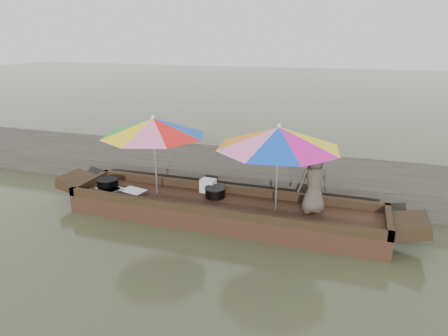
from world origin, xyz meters
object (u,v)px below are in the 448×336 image
(cooking_pot, at_px, (108,184))
(tray_crayfish, at_px, (110,190))
(vendor, at_px, (314,182))
(tray_scallop, at_px, (133,192))
(supply_bag, at_px, (208,186))
(charcoal_grill, at_px, (215,193))
(umbrella_stern, at_px, (277,169))
(boat_hull, at_px, (222,212))
(umbrella_bow, at_px, (155,156))

(cooking_pot, xyz_separation_m, tray_crayfish, (0.12, -0.13, -0.06))
(cooking_pot, height_order, vendor, vendor)
(tray_scallop, distance_m, supply_bag, 1.47)
(tray_crayfish, bearing_deg, tray_scallop, 14.06)
(charcoal_grill, bearing_deg, tray_crayfish, -167.88)
(vendor, distance_m, umbrella_stern, 0.67)
(boat_hull, xyz_separation_m, supply_bag, (-0.45, 0.45, 0.30))
(boat_hull, height_order, umbrella_stern, umbrella_stern)
(vendor, height_order, umbrella_bow, umbrella_bow)
(cooking_pot, bearing_deg, supply_bag, 15.00)
(boat_hull, height_order, cooking_pot, cooking_pot)
(tray_scallop, xyz_separation_m, umbrella_bow, (0.47, 0.09, 0.74))
(charcoal_grill, bearing_deg, cooking_pot, -171.99)
(tray_scallop, relative_size, charcoal_grill, 1.25)
(cooking_pot, xyz_separation_m, charcoal_grill, (2.17, 0.31, -0.02))
(cooking_pot, relative_size, umbrella_stern, 0.19)
(cooking_pot, relative_size, umbrella_bow, 0.21)
(boat_hull, distance_m, charcoal_grill, 0.42)
(supply_bag, bearing_deg, umbrella_stern, -17.34)
(charcoal_grill, bearing_deg, umbrella_stern, -10.85)
(tray_scallop, relative_size, umbrella_stern, 0.22)
(tray_crayfish, distance_m, tray_scallop, 0.48)
(tray_crayfish, xyz_separation_m, tray_scallop, (0.46, 0.12, -0.01))
(supply_bag, distance_m, umbrella_stern, 1.64)
(charcoal_grill, bearing_deg, umbrella_bow, -168.13)
(charcoal_grill, bearing_deg, tray_scallop, -168.46)
(cooking_pot, height_order, umbrella_bow, umbrella_bow)
(cooking_pot, distance_m, tray_scallop, 0.59)
(tray_scallop, bearing_deg, vendor, 3.93)
(tray_scallop, xyz_separation_m, umbrella_stern, (2.80, 0.09, 0.74))
(charcoal_grill, distance_m, umbrella_bow, 1.33)
(tray_scallop, bearing_deg, cooking_pot, 178.24)
(tray_scallop, relative_size, supply_bag, 1.68)
(cooking_pot, xyz_separation_m, vendor, (4.01, 0.22, 0.44))
(umbrella_bow, bearing_deg, cooking_pot, -176.11)
(vendor, bearing_deg, umbrella_bow, -25.28)
(tray_crayfish, distance_m, umbrella_stern, 3.35)
(umbrella_stern, bearing_deg, cooking_pot, -178.78)
(cooking_pot, bearing_deg, vendor, 3.10)
(tray_crayfish, xyz_separation_m, umbrella_bow, (0.94, 0.21, 0.73))
(cooking_pot, distance_m, umbrella_bow, 1.25)
(supply_bag, distance_m, vendor, 2.12)
(tray_crayfish, xyz_separation_m, vendor, (3.88, 0.35, 0.51))
(boat_hull, height_order, umbrella_bow, umbrella_bow)
(boat_hull, relative_size, tray_crayfish, 12.33)
(supply_bag, relative_size, umbrella_stern, 0.13)
(boat_hull, bearing_deg, charcoal_grill, 133.94)
(cooking_pot, xyz_separation_m, tray_scallop, (0.59, -0.02, -0.08))
(boat_hull, distance_m, vendor, 1.77)
(supply_bag, xyz_separation_m, umbrella_stern, (1.44, -0.45, 0.65))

